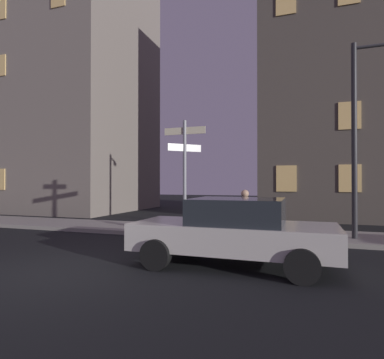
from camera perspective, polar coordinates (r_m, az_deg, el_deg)
ground_plane at (r=7.32m, az=-24.45°, el=-14.82°), size 80.00×80.00×0.00m
sidewalk_kerb at (r=12.16m, az=-5.03°, el=-8.80°), size 40.00×2.51×0.14m
signpost at (r=10.78m, az=-1.31°, el=2.34°), size 1.46×0.89×3.77m
street_lamp at (r=10.95m, az=27.78°, el=8.88°), size 1.38×0.28×5.87m
car_near_right at (r=7.15m, az=7.47°, el=-8.95°), size 4.45×2.03×1.47m
cyclist at (r=9.23m, az=9.11°, el=-7.17°), size 1.81×0.38×1.61m
building_left_block at (r=25.48m, az=-23.31°, el=17.31°), size 12.31×8.54×19.23m
building_right_block at (r=19.50m, az=28.90°, el=14.77°), size 10.56×6.40×13.89m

